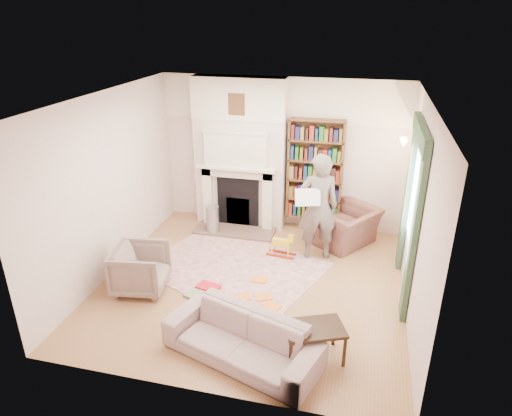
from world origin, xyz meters
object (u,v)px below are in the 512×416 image
(armchair_left, at_px, (141,269))
(coffee_table, at_px, (313,343))
(sofa, at_px, (242,339))
(paraffin_heater, at_px, (213,220))
(man_reading, at_px, (318,207))
(armchair_reading, at_px, (346,226))
(rocking_horse, at_px, (281,245))
(bookcase, at_px, (315,170))

(armchair_left, distance_m, coffee_table, 2.82)
(sofa, bearing_deg, paraffin_heater, 133.36)
(man_reading, bearing_deg, paraffin_heater, -28.92)
(armchair_reading, xyz_separation_m, coffee_table, (-0.18, -3.07, -0.11))
(armchair_left, distance_m, man_reading, 2.94)
(armchair_left, bearing_deg, rocking_horse, -60.11)
(bookcase, height_order, sofa, bookcase)
(armchair_reading, relative_size, rocking_horse, 2.14)
(armchair_left, height_order, coffee_table, armchair_left)
(sofa, relative_size, rocking_horse, 3.94)
(armchair_left, relative_size, rocking_horse, 1.58)
(bookcase, relative_size, armchair_reading, 1.79)
(man_reading, xyz_separation_m, coffee_table, (0.27, -2.47, -0.69))
(armchair_reading, bearing_deg, man_reading, -1.45)
(bookcase, distance_m, armchair_left, 3.57)
(man_reading, height_order, coffee_table, man_reading)
(bookcase, relative_size, armchair_left, 2.43)
(sofa, xyz_separation_m, rocking_horse, (-0.01, 2.55, -0.07))
(bookcase, height_order, paraffin_heater, bookcase)
(bookcase, distance_m, coffee_table, 3.70)
(coffee_table, height_order, rocking_horse, coffee_table)
(armchair_reading, relative_size, sofa, 0.54)
(armchair_reading, height_order, armchair_left, armchair_left)
(armchair_left, bearing_deg, coffee_table, -117.00)
(bookcase, xyz_separation_m, man_reading, (0.19, -1.07, -0.26))
(bookcase, distance_m, rocking_horse, 1.58)
(armchair_left, bearing_deg, sofa, -129.03)
(sofa, bearing_deg, bookcase, 103.24)
(armchair_left, height_order, sofa, armchair_left)
(armchair_reading, bearing_deg, armchair_left, -16.94)
(armchair_reading, xyz_separation_m, paraffin_heater, (-2.42, -0.19, -0.06))
(armchair_left, relative_size, sofa, 0.40)
(armchair_left, height_order, man_reading, man_reading)
(sofa, xyz_separation_m, coffee_table, (0.82, 0.20, -0.05))
(bookcase, bearing_deg, armchair_left, -129.60)
(paraffin_heater, distance_m, rocking_horse, 1.50)
(coffee_table, xyz_separation_m, paraffin_heater, (-2.24, 2.89, 0.05))
(bookcase, height_order, coffee_table, bookcase)
(man_reading, bearing_deg, armchair_left, 16.65)
(rocking_horse, bearing_deg, sofa, -82.07)
(paraffin_heater, bearing_deg, armchair_left, -102.21)
(armchair_reading, xyz_separation_m, sofa, (-1.00, -3.27, -0.06))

